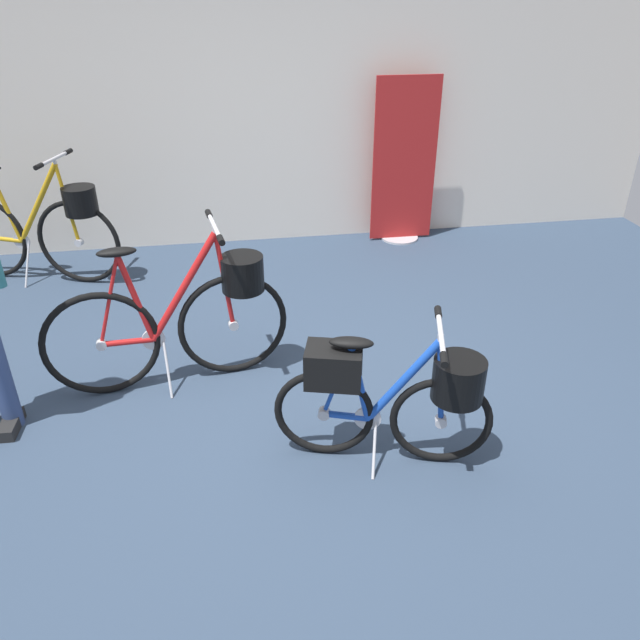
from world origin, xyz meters
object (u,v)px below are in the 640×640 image
(display_bike_left, at_px, (187,315))
(display_bike_right, at_px, (43,227))
(folding_bike_foreground, at_px, (393,393))
(floor_banner_stand, at_px, (404,171))

(display_bike_left, relative_size, display_bike_right, 1.00)
(folding_bike_foreground, bearing_deg, floor_banner_stand, 73.12)
(folding_bike_foreground, distance_m, display_bike_right, 3.44)
(floor_banner_stand, xyz_separation_m, display_bike_right, (-3.16, -0.44, -0.20))
(display_bike_left, xyz_separation_m, display_bike_right, (-1.20, 1.69, 0.01))
(folding_bike_foreground, relative_size, display_bike_left, 0.75)
(folding_bike_foreground, xyz_separation_m, display_bike_left, (-1.04, 0.93, 0.04))
(floor_banner_stand, relative_size, folding_bike_foreground, 1.38)
(floor_banner_stand, distance_m, folding_bike_foreground, 3.20)
(floor_banner_stand, height_order, display_bike_left, floor_banner_stand)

